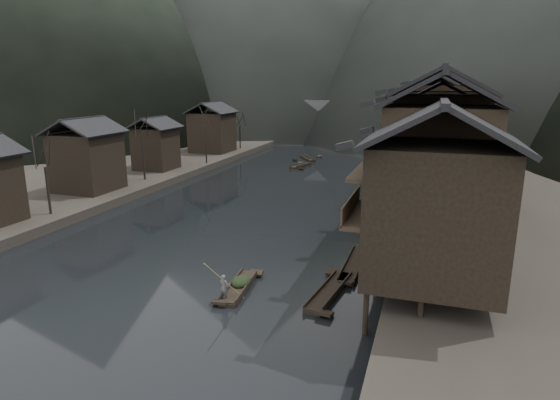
% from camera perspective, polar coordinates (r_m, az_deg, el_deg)
% --- Properties ---
extents(water, '(300.00, 300.00, 0.00)m').
position_cam_1_polar(water, '(39.56, -8.29, -5.33)').
color(water, black).
rests_on(water, ground).
extents(left_bank, '(40.00, 200.00, 1.20)m').
position_cam_1_polar(left_bank, '(90.65, -17.03, 5.71)').
color(left_bank, '#2D2823').
rests_on(left_bank, ground).
extents(stilt_houses, '(9.00, 67.60, 15.07)m').
position_cam_1_polar(stilt_houses, '(52.97, 18.78, 8.76)').
color(stilt_houses, black).
rests_on(stilt_houses, ground).
extents(left_houses, '(8.10, 53.20, 8.73)m').
position_cam_1_polar(left_houses, '(65.60, -16.84, 7.12)').
color(left_houses, black).
rests_on(left_houses, left_bank).
extents(bare_trees, '(3.85, 61.72, 7.70)m').
position_cam_1_polar(bare_trees, '(61.12, -15.76, 7.45)').
color(bare_trees, black).
rests_on(bare_trees, left_bank).
extents(moored_sampans, '(3.16, 61.10, 0.47)m').
position_cam_1_polar(moored_sampans, '(56.58, 12.66, 0.69)').
color(moored_sampans, black).
rests_on(moored_sampans, water).
extents(midriver_boats, '(6.49, 41.98, 0.45)m').
position_cam_1_polar(midriver_boats, '(89.99, 5.68, 5.95)').
color(midriver_boats, black).
rests_on(midriver_boats, water).
extents(stone_bridge, '(40.00, 6.00, 9.00)m').
position_cam_1_polar(stone_bridge, '(106.89, 9.20, 9.81)').
color(stone_bridge, '#4C4C4F').
rests_on(stone_bridge, ground).
extents(hero_sampan, '(1.63, 5.57, 0.44)m').
position_cam_1_polar(hero_sampan, '(31.04, -4.99, -10.50)').
color(hero_sampan, black).
rests_on(hero_sampan, water).
extents(cargo_heap, '(1.21, 1.59, 0.73)m').
position_cam_1_polar(cargo_heap, '(30.99, -4.79, -9.32)').
color(cargo_heap, black).
rests_on(cargo_heap, hero_sampan).
extents(boatman, '(0.63, 0.45, 1.62)m').
position_cam_1_polar(boatman, '(29.08, -6.89, -10.06)').
color(boatman, '#5B5B5E').
rests_on(boatman, hero_sampan).
extents(bamboo_pole, '(1.86, 2.32, 3.26)m').
position_cam_1_polar(bamboo_pole, '(28.09, -6.66, -5.58)').
color(bamboo_pole, '#8C7A51').
rests_on(bamboo_pole, boatman).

